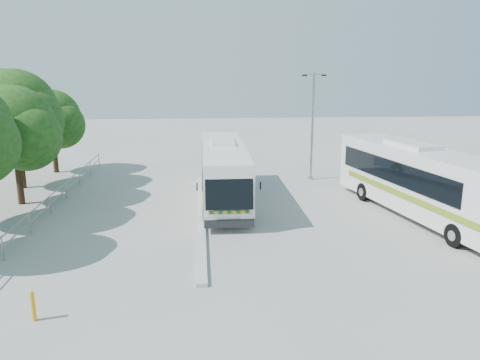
{
  "coord_description": "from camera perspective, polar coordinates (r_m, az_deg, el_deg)",
  "views": [
    {
      "loc": [
        -2.24,
        -20.73,
        7.3
      ],
      "look_at": [
        -0.36,
        1.45,
        1.99
      ],
      "focal_mm": 35.0,
      "sensor_mm": 36.0,
      "label": 1
    }
  ],
  "objects": [
    {
      "name": "railing",
      "position": [
        26.74,
        -21.55,
        -1.74
      ],
      "size": [
        0.06,
        22.0,
        1.0
      ],
      "color": "gray",
      "rests_on": "ground"
    },
    {
      "name": "lamppost",
      "position": [
        31.36,
        8.84,
        7.08
      ],
      "size": [
        1.71,
        0.62,
        7.1
      ],
      "rotation": [
        0.0,
        0.0,
        0.27
      ],
      "color": "#94969C",
      "rests_on": "ground"
    },
    {
      "name": "bollard",
      "position": [
        15.55,
        -23.91,
        -13.86
      ],
      "size": [
        0.16,
        0.16,
        0.94
      ],
      "primitive_type": "cylinder",
      "rotation": [
        0.0,
        0.0,
        0.2
      ],
      "color": "#E3A40D",
      "rests_on": "ground"
    },
    {
      "name": "ground",
      "position": [
        22.09,
        1.26,
        -5.87
      ],
      "size": [
        100.0,
        100.0,
        0.0
      ],
      "primitive_type": "plane",
      "color": "#9F9F9A",
      "rests_on": "ground"
    },
    {
      "name": "coach_adjacent",
      "position": [
        24.89,
        21.31,
        -0.07
      ],
      "size": [
        4.76,
        12.64,
        3.44
      ],
      "rotation": [
        0.0,
        0.0,
        0.19
      ],
      "color": "silver",
      "rests_on": "ground"
    },
    {
      "name": "tree_far_d",
      "position": [
        31.63,
        -25.55,
        7.63
      ],
      "size": [
        5.62,
        5.3,
        7.33
      ],
      "color": "#382314",
      "rests_on": "ground"
    },
    {
      "name": "coach_main",
      "position": [
        26.17,
        -2.01,
        1.13
      ],
      "size": [
        2.45,
        11.38,
        3.15
      ],
      "rotation": [
        0.0,
        0.0,
        -0.01
      ],
      "color": "white",
      "rests_on": "ground"
    },
    {
      "name": "tree_far_e",
      "position": [
        35.74,
        -21.88,
        6.99
      ],
      "size": [
        4.54,
        4.28,
        5.92
      ],
      "color": "#382314",
      "rests_on": "ground"
    },
    {
      "name": "tree_far_c",
      "position": [
        27.82,
        -25.75,
        5.83
      ],
      "size": [
        4.97,
        4.69,
        6.49
      ],
      "color": "#382314",
      "rests_on": "ground"
    },
    {
      "name": "kerb_divider",
      "position": [
        23.85,
        -4.77,
        -4.25
      ],
      "size": [
        0.4,
        16.0,
        0.15
      ],
      "primitive_type": "cube",
      "color": "#B2B2AD",
      "rests_on": "ground"
    }
  ]
}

